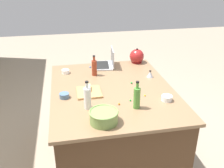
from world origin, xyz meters
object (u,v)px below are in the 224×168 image
object	(u,v)px
ramekin_small	(64,96)
bottle_vinegar	(87,98)
mixing_bowl_large	(104,116)
butter_stick_left	(88,88)
kitchen_timer	(150,74)
bottle_soy	(94,67)
cutting_board	(89,92)
ramekin_wide	(167,98)
kettle	(137,56)
ramekin_medium	(66,71)
laptop	(106,63)
bottle_olive	(137,97)

from	to	relation	value
ramekin_small	bottle_vinegar	bearing A→B (deg)	-139.78
mixing_bowl_large	butter_stick_left	size ratio (longest dim) A/B	2.11
kitchen_timer	bottle_soy	bearing A→B (deg)	74.18
cutting_board	ramekin_wide	distance (m)	0.74
mixing_bowl_large	ramekin_wide	xyz separation A→B (m)	(0.24, -0.62, -0.03)
bottle_soy	kettle	distance (m)	0.66
ramekin_medium	laptop	bearing A→B (deg)	-75.36
ramekin_small	cutting_board	bearing A→B (deg)	-77.32
ramekin_small	ramekin_wide	distance (m)	0.94
mixing_bowl_large	bottle_olive	xyz separation A→B (m)	(0.17, -0.31, 0.05)
ramekin_small	ramekin_medium	distance (m)	0.60
ramekin_small	laptop	bearing A→B (deg)	-35.69
ramekin_wide	kettle	bearing A→B (deg)	-0.46
laptop	mixing_bowl_large	world-z (taller)	laptop
bottle_soy	ramekin_medium	size ratio (longest dim) A/B	2.70
laptop	kitchen_timer	bearing A→B (deg)	-134.88
laptop	bottle_soy	bearing A→B (deg)	144.63
cutting_board	ramekin_small	world-z (taller)	ramekin_small
laptop	bottle_vinegar	xyz separation A→B (m)	(-0.96, 0.33, 0.06)
ramekin_wide	kitchen_timer	xyz separation A→B (m)	(0.54, -0.02, 0.01)
bottle_olive	ramekin_medium	bearing A→B (deg)	32.78
mixing_bowl_large	ramekin_medium	distance (m)	1.10
butter_stick_left	ramekin_medium	world-z (taller)	butter_stick_left
bottle_vinegar	ramekin_wide	size ratio (longest dim) A/B	2.62
laptop	ramekin_medium	size ratio (longest dim) A/B	3.83
bottle_vinegar	ramekin_small	distance (m)	0.31
butter_stick_left	ramekin_small	size ratio (longest dim) A/B	1.20
mixing_bowl_large	cutting_board	world-z (taller)	mixing_bowl_large
cutting_board	bottle_vinegar	bearing A→B (deg)	171.73
bottle_vinegar	kettle	bearing A→B (deg)	-35.55
cutting_board	ramekin_medium	distance (m)	0.58
ramekin_small	kitchen_timer	size ratio (longest dim) A/B	1.19
kettle	ramekin_wide	bearing A→B (deg)	179.54
mixing_bowl_large	bottle_soy	bearing A→B (deg)	-3.02
mixing_bowl_large	cutting_board	bearing A→B (deg)	6.41
mixing_bowl_large	ramekin_wide	size ratio (longest dim) A/B	2.37
bottle_olive	ramekin_wide	distance (m)	0.32
laptop	butter_stick_left	xyz separation A→B (m)	(-0.63, 0.28, -0.01)
ramekin_small	mixing_bowl_large	bearing A→B (deg)	-147.90
ramekin_medium	kitchen_timer	size ratio (longest dim) A/B	1.12
cutting_board	butter_stick_left	distance (m)	0.05
laptop	kitchen_timer	distance (m)	0.59
kettle	ramekin_small	xyz separation A→B (m)	(-0.79, 0.92, -0.06)
bottle_vinegar	cutting_board	size ratio (longest dim) A/B	0.98
mixing_bowl_large	ramekin_medium	world-z (taller)	mixing_bowl_large
ramekin_wide	laptop	bearing A→B (deg)	22.36
bottle_vinegar	ramekin_wide	distance (m)	0.72
mixing_bowl_large	bottle_vinegar	bearing A→B (deg)	22.64
butter_stick_left	ramekin_small	distance (m)	0.26
mixing_bowl_large	bottle_soy	size ratio (longest dim) A/B	1.00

